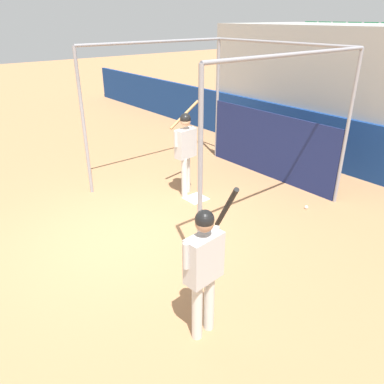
{
  "coord_description": "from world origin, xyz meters",
  "views": [
    {
      "loc": [
        5.24,
        -2.69,
        3.64
      ],
      "look_at": [
        0.93,
        0.84,
        1.0
      ],
      "focal_mm": 35.0,
      "sensor_mm": 36.0,
      "label": 1
    }
  ],
  "objects": [
    {
      "name": "home_plate",
      "position": [
        -0.39,
        2.03,
        0.01
      ],
      "size": [
        0.44,
        0.44,
        0.02
      ],
      "color": "white",
      "rests_on": "ground"
    },
    {
      "name": "player_waiting",
      "position": [
        2.59,
        -0.34,
        1.06
      ],
      "size": [
        0.51,
        0.76,
        2.0
      ],
      "rotation": [
        0.0,
        0.0,
        1.66
      ],
      "color": "silver",
      "rests_on": "ground"
    },
    {
      "name": "bleacher_section",
      "position": [
        0.0,
        7.97,
        1.72
      ],
      "size": [
        8.15,
        4.0,
        3.46
      ],
      "color": "#9E9E99",
      "rests_on": "ground"
    },
    {
      "name": "batting_cage",
      "position": [
        -0.28,
        3.63,
        1.33
      ],
      "size": [
        3.85,
        3.9,
        3.14
      ],
      "color": "gray",
      "rests_on": "ground"
    },
    {
      "name": "ground_plane",
      "position": [
        0.0,
        0.0,
        0.0
      ],
      "size": [
        60.0,
        60.0,
        0.0
      ],
      "primitive_type": "plane",
      "color": "#A8754C"
    },
    {
      "name": "player_batter",
      "position": [
        -0.75,
        2.04,
        1.11
      ],
      "size": [
        0.53,
        0.9,
        1.97
      ],
      "rotation": [
        0.0,
        0.0,
        1.68
      ],
      "color": "silver",
      "rests_on": "ground"
    },
    {
      "name": "baseball",
      "position": [
        1.43,
        3.51,
        0.04
      ],
      "size": [
        0.07,
        0.07,
        0.07
      ],
      "color": "white",
      "rests_on": "ground"
    },
    {
      "name": "outfield_wall",
      "position": [
        0.0,
        5.91,
        0.69
      ],
      "size": [
        24.0,
        0.12,
        1.38
      ],
      "color": "navy",
      "rests_on": "ground"
    }
  ]
}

